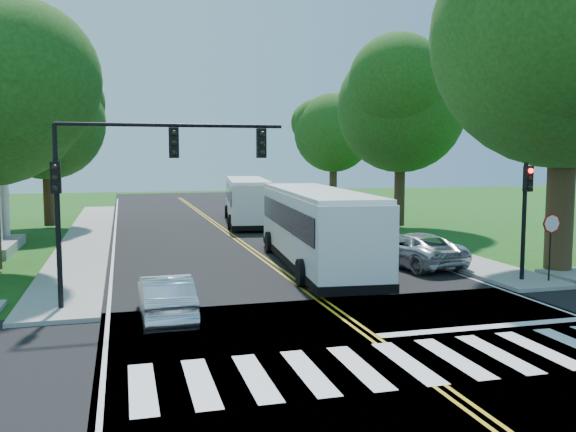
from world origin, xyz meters
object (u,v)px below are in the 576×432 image
object	(u,v)px
suv	(412,249)
dark_sedan	(365,237)
signal_nw	(136,169)
bus_follow	(247,200)
signal_ne	(526,205)
bus_lead	(316,226)
hatchback	(166,298)

from	to	relation	value
suv	dark_sedan	world-z (taller)	suv
signal_nw	dark_sedan	xyz separation A→B (m)	(11.41, 9.09, -3.70)
signal_nw	dark_sedan	bearing A→B (deg)	38.56
dark_sedan	bus_follow	bearing A→B (deg)	-71.95
signal_nw	signal_ne	size ratio (longest dim) A/B	1.62
suv	bus_follow	bearing A→B (deg)	-89.02
bus_follow	suv	world-z (taller)	bus_follow
signal_ne	bus_lead	bearing A→B (deg)	140.53
bus_follow	dark_sedan	size ratio (longest dim) A/B	2.69
signal_ne	hatchback	world-z (taller)	signal_ne
bus_lead	bus_follow	world-z (taller)	bus_lead
signal_nw	hatchback	size ratio (longest dim) A/B	1.74
bus_follow	dark_sedan	xyz separation A→B (m)	(3.28, -13.90, -0.99)
hatchback	dark_sedan	xyz separation A→B (m)	(10.70, 10.85, -0.01)
signal_nw	hatchback	world-z (taller)	signal_nw
hatchback	signal_ne	bearing A→B (deg)	-173.62
signal_ne	dark_sedan	xyz separation A→B (m)	(-2.65, 9.08, -2.28)
bus_follow	dark_sedan	world-z (taller)	bus_follow
bus_follow	suv	distance (m)	18.96
hatchback	suv	world-z (taller)	suv
hatchback	dark_sedan	size ratio (longest dim) A/B	0.89
signal_ne	dark_sedan	distance (m)	9.73
signal_nw	dark_sedan	world-z (taller)	signal_nw
bus_follow	suv	bearing A→B (deg)	108.73
bus_lead	suv	size ratio (longest dim) A/B	2.48
suv	dark_sedan	distance (m)	4.71
signal_ne	dark_sedan	bearing A→B (deg)	106.27
signal_ne	bus_lead	size ratio (longest dim) A/B	0.34
signal_ne	hatchback	size ratio (longest dim) A/B	1.07
signal_nw	suv	xyz separation A→B (m)	(11.68, 4.39, -3.64)
signal_nw	bus_lead	bearing A→B (deg)	35.22
signal_nw	suv	distance (m)	13.00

